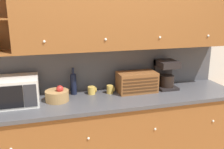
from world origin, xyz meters
TOP-DOWN VIEW (x-y plane):
  - wall_back at (0.00, 0.03)m, footprint 5.30×0.06m
  - counter_unit at (0.00, -0.32)m, footprint 2.92×0.67m
  - backsplash_panel at (0.00, -0.01)m, footprint 2.90×0.01m
  - upper_cabinets at (0.16, -0.17)m, footprint 2.90×0.35m
  - microwave at (-1.09, -0.25)m, footprint 0.56×0.38m
  - fruit_basket at (-0.62, -0.28)m, footprint 0.25×0.25m
  - wine_bottle at (-0.43, -0.11)m, footprint 0.07×0.07m
  - mug_blue_second at (-0.23, -0.16)m, footprint 0.10×0.09m
  - mug at (-0.01, -0.19)m, footprint 0.09×0.08m
  - bread_box at (0.31, -0.22)m, footprint 0.46×0.25m
  - coffee_maker at (0.70, -0.17)m, footprint 0.23×0.27m

SIDE VIEW (x-z plane):
  - counter_unit at x=0.00m, z-range 0.00..0.93m
  - mug_blue_second at x=-0.23m, z-range 0.93..1.02m
  - mug at x=-0.01m, z-range 0.93..1.02m
  - fruit_basket at x=-0.62m, z-range 0.90..1.08m
  - bread_box at x=0.31m, z-range 0.93..1.17m
  - wine_bottle at x=-0.43m, z-range 0.91..1.23m
  - microwave at x=-1.09m, z-range 0.93..1.21m
  - coffee_maker at x=0.70m, z-range 0.93..1.28m
  - backsplash_panel at x=0.00m, z-range 0.93..1.45m
  - wall_back at x=0.00m, z-range 0.00..2.60m
  - upper_cabinets at x=0.16m, z-range 1.45..2.17m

